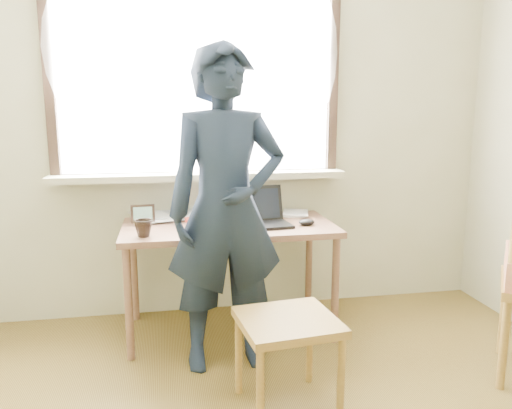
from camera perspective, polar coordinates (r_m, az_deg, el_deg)
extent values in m
cube|color=#B8B594|center=(3.27, -3.06, 10.03)|extent=(3.50, 0.02, 2.60)
cube|color=white|center=(3.25, -6.71, 15.26)|extent=(1.70, 0.01, 1.30)
cube|color=black|center=(3.25, -6.43, 3.25)|extent=(1.82, 0.06, 0.06)
cube|color=black|center=(3.29, -22.69, 14.46)|extent=(0.06, 0.06, 1.30)
cube|color=black|center=(3.41, 8.78, 15.01)|extent=(0.06, 0.06, 1.30)
cube|color=#B8B594|center=(3.18, -6.34, 3.26)|extent=(1.85, 0.20, 0.04)
cube|color=white|center=(3.18, -6.66, 17.16)|extent=(1.95, 0.02, 1.65)
cube|color=brown|center=(2.98, -3.11, -2.65)|extent=(1.25, 0.63, 0.04)
cylinder|color=brown|center=(2.81, -14.35, -11.00)|extent=(0.04, 0.04, 0.63)
cylinder|color=brown|center=(3.31, -13.75, -7.56)|extent=(0.04, 0.04, 0.63)
cylinder|color=brown|center=(2.96, 9.04, -9.66)|extent=(0.04, 0.04, 0.63)
cylinder|color=brown|center=(3.44, 6.06, -6.62)|extent=(0.04, 0.04, 0.63)
cube|color=black|center=(2.93, 0.71, -2.35)|extent=(0.35, 0.27, 0.02)
cube|color=black|center=(3.01, 0.04, 0.09)|extent=(0.33, 0.11, 0.21)
cube|color=black|center=(3.01, 0.04, 0.09)|extent=(0.29, 0.08, 0.18)
cube|color=black|center=(2.92, 0.77, -2.34)|extent=(0.30, 0.17, 0.00)
imported|color=white|center=(3.16, -4.94, -0.53)|extent=(0.18, 0.18, 0.11)
imported|color=black|center=(2.75, -12.75, -2.66)|extent=(0.14, 0.14, 0.09)
ellipsoid|color=black|center=(2.97, 5.79, -2.03)|extent=(0.10, 0.07, 0.04)
cube|color=teal|center=(3.27, -3.72, -1.09)|extent=(0.25, 0.27, 0.00)
cube|color=white|center=(3.17, -6.79, -1.32)|extent=(0.33, 0.31, 0.02)
cube|color=#B62E21|center=(3.10, -8.73, -1.58)|extent=(0.32, 0.33, 0.01)
cube|color=white|center=(3.08, -2.56, -1.46)|extent=(0.33, 0.28, 0.02)
cube|color=white|center=(3.19, -9.90, -1.19)|extent=(0.22, 0.30, 0.01)
cube|color=white|center=(3.05, -8.71, -1.50)|extent=(0.26, 0.28, 0.02)
imported|color=white|center=(3.20, -9.81, -1.27)|extent=(0.33, 0.36, 0.03)
imported|color=white|center=(3.26, 3.11, -0.98)|extent=(0.22, 0.26, 0.02)
cube|color=black|center=(3.04, -12.80, -1.22)|extent=(0.14, 0.02, 0.11)
cube|color=#4F8139|center=(3.04, -12.80, -1.22)|extent=(0.11, 0.01, 0.08)
cube|color=olive|center=(2.29, 3.66, -13.25)|extent=(0.47, 0.45, 0.04)
cylinder|color=olive|center=(2.19, 0.49, -20.81)|extent=(0.03, 0.03, 0.39)
cylinder|color=olive|center=(2.48, -2.00, -16.76)|extent=(0.03, 0.03, 0.39)
cylinder|color=olive|center=(2.31, 9.68, -19.15)|extent=(0.03, 0.03, 0.39)
cylinder|color=olive|center=(2.59, 6.14, -15.59)|extent=(0.03, 0.03, 0.39)
cylinder|color=olive|center=(3.14, 26.43, -11.20)|extent=(0.04, 0.04, 0.46)
cylinder|color=olive|center=(2.77, 26.47, -14.17)|extent=(0.04, 0.04, 0.46)
imported|color=black|center=(2.56, -3.40, -0.64)|extent=(0.64, 0.44, 1.68)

